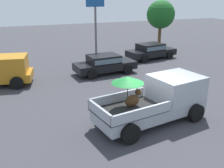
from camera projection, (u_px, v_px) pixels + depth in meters
The scene contains 6 objects.
ground_plane at pixel (150, 122), 11.43m from camera, with size 80.00×80.00×0.00m, color #38383D.
pickup_truck_main at pixel (159, 99), 11.32m from camera, with size 5.27×2.85×2.21m.
parked_sedan_near at pixel (151, 50), 22.29m from camera, with size 4.50×2.43×1.33m.
parked_sedan_far at pixel (105, 63), 18.15m from camera, with size 4.41×2.20×1.33m.
motel_sign at pixel (95, 16), 19.29m from camera, with size 1.40×0.16×5.34m.
tree_by_lot at pixel (161, 15), 26.02m from camera, with size 2.83×2.83×4.81m.
Camera 1 is at (-5.46, -8.82, 5.34)m, focal length 41.46 mm.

